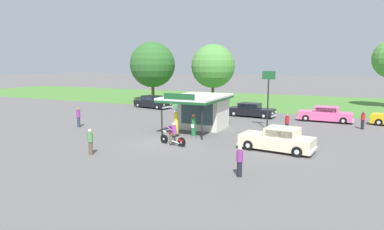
# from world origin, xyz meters

# --- Properties ---
(ground_plane) EXTENTS (300.00, 300.00, 0.00)m
(ground_plane) POSITION_xyz_m (0.00, 0.00, 0.00)
(ground_plane) COLOR #5B5959
(grass_verge_strip) EXTENTS (120.00, 24.00, 0.01)m
(grass_verge_strip) POSITION_xyz_m (0.00, 30.00, 0.00)
(grass_verge_strip) COLOR #477A33
(grass_verge_strip) RESTS_ON ground
(service_station_kiosk) EXTENTS (4.32, 6.68, 3.43)m
(service_station_kiosk) POSITION_xyz_m (0.10, 5.88, 1.74)
(service_station_kiosk) COLOR silver
(service_station_kiosk) RESTS_ON ground
(gas_pump_nearside) EXTENTS (0.44, 0.44, 2.07)m
(gas_pump_nearside) POSITION_xyz_m (-0.65, 2.40, 0.95)
(gas_pump_nearside) COLOR slate
(gas_pump_nearside) RESTS_ON ground
(gas_pump_offside) EXTENTS (0.44, 0.44, 1.82)m
(gas_pump_offside) POSITION_xyz_m (0.85, 2.40, 0.83)
(gas_pump_offside) COLOR slate
(gas_pump_offside) RESTS_ON ground
(motorcycle_with_rider) EXTENTS (2.23, 0.84, 1.58)m
(motorcycle_with_rider) POSITION_xyz_m (0.59, -0.49, 0.65)
(motorcycle_with_rider) COLOR black
(motorcycle_with_rider) RESTS_ON ground
(featured_classic_sedan) EXTENTS (5.02, 2.47, 1.56)m
(featured_classic_sedan) POSITION_xyz_m (7.49, 1.00, 0.71)
(featured_classic_sedan) COLOR beige
(featured_classic_sedan) RESTS_ON ground
(parked_car_back_row_centre_right) EXTENTS (5.23, 2.01, 1.50)m
(parked_car_back_row_centre_right) POSITION_xyz_m (9.68, 14.24, 0.69)
(parked_car_back_row_centre_right) COLOR #E55993
(parked_car_back_row_centre_right) RESTS_ON ground
(parked_car_second_row_spare) EXTENTS (5.16, 2.22, 1.45)m
(parked_car_second_row_spare) POSITION_xyz_m (2.25, 14.26, 0.67)
(parked_car_second_row_spare) COLOR black
(parked_car_second_row_spare) RESTS_ON ground
(parked_car_back_row_centre_left) EXTENTS (5.48, 3.00, 1.58)m
(parked_car_back_row_centre_left) POSITION_xyz_m (-11.13, 16.05, 0.72)
(parked_car_back_row_centre_left) COLOR black
(parked_car_back_row_centre_left) RESTS_ON ground
(parked_car_back_row_centre) EXTENTS (5.11, 2.65, 1.54)m
(parked_car_back_row_centre) POSITION_xyz_m (-3.92, 13.74, 0.71)
(parked_car_back_row_centre) COLOR #2D844C
(parked_car_back_row_centre) RESTS_ON ground
(bystander_chatting_near_pumps) EXTENTS (0.34, 0.34, 1.64)m
(bystander_chatting_near_pumps) POSITION_xyz_m (-2.88, -4.89, 0.86)
(bystander_chatting_near_pumps) COLOR brown
(bystander_chatting_near_pumps) RESTS_ON ground
(bystander_strolling_foreground) EXTENTS (0.34, 0.34, 1.57)m
(bystander_strolling_foreground) POSITION_xyz_m (7.14, 7.10, 0.82)
(bystander_strolling_foreground) COLOR black
(bystander_strolling_foreground) RESTS_ON ground
(bystander_leaning_by_kiosk) EXTENTS (0.34, 0.34, 1.56)m
(bystander_leaning_by_kiosk) POSITION_xyz_m (6.71, -4.97, 0.81)
(bystander_leaning_by_kiosk) COLOR black
(bystander_leaning_by_kiosk) RESTS_ON ground
(bystander_admiring_sedan) EXTENTS (0.34, 0.34, 1.77)m
(bystander_admiring_sedan) POSITION_xyz_m (-10.20, 1.89, 0.94)
(bystander_admiring_sedan) COLOR #2D3351
(bystander_admiring_sedan) RESTS_ON ground
(bystander_standing_back_lot) EXTENTS (0.34, 0.34, 1.57)m
(bystander_standing_back_lot) POSITION_xyz_m (12.85, 11.39, 0.82)
(bystander_standing_back_lot) COLOR black
(bystander_standing_back_lot) RESTS_ON ground
(tree_oak_distant_spare) EXTENTS (6.83, 6.83, 8.89)m
(tree_oak_distant_spare) POSITION_xyz_m (-15.49, 23.41, 5.47)
(tree_oak_distant_spare) COLOR brown
(tree_oak_distant_spare) RESTS_ON ground
(tree_oak_right) EXTENTS (6.35, 6.35, 8.46)m
(tree_oak_right) POSITION_xyz_m (-6.29, 25.45, 5.10)
(tree_oak_right) COLOR brown
(tree_oak_right) RESTS_ON ground
(roadside_pole_sign) EXTENTS (1.10, 0.12, 5.01)m
(roadside_pole_sign) POSITION_xyz_m (5.34, 7.95, 3.40)
(roadside_pole_sign) COLOR black
(roadside_pole_sign) RESTS_ON ground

